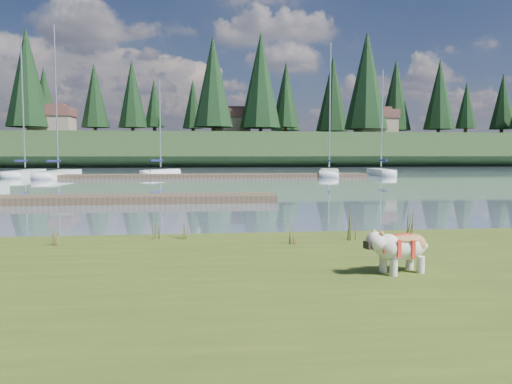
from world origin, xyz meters
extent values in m
plane|color=gray|center=(0.00, 30.00, 0.00)|extent=(200.00, 200.00, 0.00)
cube|color=#3F5119|center=(0.00, -6.00, 0.17)|extent=(60.00, 9.00, 0.35)
cube|color=#20361A|center=(0.00, 73.00, 2.50)|extent=(200.00, 20.00, 5.00)
cylinder|color=silver|center=(3.50, -5.40, 0.46)|extent=(0.11, 0.11, 0.23)
cylinder|color=silver|center=(3.43, -5.18, 0.46)|extent=(0.11, 0.11, 0.23)
cylinder|color=silver|center=(3.94, -5.27, 0.46)|extent=(0.11, 0.11, 0.23)
cylinder|color=silver|center=(3.88, -5.05, 0.46)|extent=(0.11, 0.11, 0.23)
ellipsoid|color=silver|center=(3.70, -5.22, 0.71)|extent=(0.83, 0.57, 0.36)
ellipsoid|color=#AD7741|center=(3.70, -5.22, 0.82)|extent=(0.60, 0.49, 0.13)
ellipsoid|color=silver|center=(3.26, -5.35, 0.82)|extent=(0.33, 0.34, 0.26)
cube|color=black|center=(3.15, -5.38, 0.77)|extent=(0.11, 0.15, 0.10)
cube|color=#4C3D2C|center=(-4.00, 9.00, 0.15)|extent=(16.00, 2.00, 0.30)
cube|color=#4C3D2C|center=(2.00, 30.00, 0.15)|extent=(26.00, 2.20, 0.30)
cube|color=white|center=(-14.19, 33.40, 0.22)|extent=(1.78, 7.10, 0.70)
ellipsoid|color=white|center=(-14.28, 36.93, 0.22)|extent=(1.59, 1.96, 0.70)
cylinder|color=silver|center=(-14.19, 33.40, 6.15)|extent=(0.12, 0.12, 10.70)
cube|color=navy|center=(-14.17, 32.44, 1.40)|extent=(0.27, 2.81, 0.20)
cube|color=white|center=(-11.01, 31.87, 0.22)|extent=(2.13, 7.66, 0.70)
ellipsoid|color=white|center=(-10.80, 35.65, 0.22)|extent=(1.76, 2.15, 0.70)
cylinder|color=silver|center=(-11.01, 31.87, 6.72)|extent=(0.12, 0.12, 11.84)
cube|color=navy|center=(-11.06, 30.84, 1.40)|extent=(0.36, 3.02, 0.20)
cube|color=white|center=(-2.63, 33.81, 0.22)|extent=(3.30, 4.98, 0.70)
ellipsoid|color=white|center=(-1.49, 36.04, 0.22)|extent=(1.60, 1.72, 0.70)
cylinder|color=silver|center=(-2.63, 33.81, 4.74)|extent=(0.12, 0.12, 7.89)
cube|color=navy|center=(-2.94, 33.20, 1.40)|extent=(1.09, 1.86, 0.20)
cube|color=white|center=(12.46, 32.06, 0.22)|extent=(3.40, 7.29, 0.70)
ellipsoid|color=white|center=(13.38, 35.50, 0.22)|extent=(2.00, 2.28, 0.70)
cylinder|color=silver|center=(12.46, 32.06, 6.27)|extent=(0.12, 0.12, 10.94)
cube|color=navy|center=(12.21, 31.12, 1.40)|extent=(0.93, 2.79, 0.20)
cube|color=white|center=(17.68, 33.10, 0.22)|extent=(1.86, 5.84, 0.70)
ellipsoid|color=white|center=(17.96, 35.96, 0.22)|extent=(1.40, 1.68, 0.70)
cylinder|color=silver|center=(17.68, 33.10, 5.23)|extent=(0.12, 0.12, 8.86)
cube|color=navy|center=(17.60, 32.32, 1.40)|extent=(0.42, 2.29, 0.20)
cone|color=#475B23|center=(-0.04, -2.09, 0.62)|extent=(0.03, 0.03, 0.53)
cone|color=brown|center=(0.07, -2.16, 0.56)|extent=(0.03, 0.03, 0.43)
cone|color=#475B23|center=(0.02, -2.06, 0.64)|extent=(0.03, 0.03, 0.59)
cone|color=brown|center=(0.10, -2.12, 0.54)|extent=(0.03, 0.03, 0.37)
cone|color=#475B23|center=(-0.02, -2.17, 0.59)|extent=(0.03, 0.03, 0.48)
cone|color=#475B23|center=(0.49, -2.05, 0.58)|extent=(0.03, 0.03, 0.46)
cone|color=brown|center=(0.60, -2.12, 0.53)|extent=(0.03, 0.03, 0.37)
cone|color=#475B23|center=(0.55, -2.02, 0.60)|extent=(0.03, 0.03, 0.50)
cone|color=brown|center=(0.63, -2.08, 0.51)|extent=(0.03, 0.03, 0.32)
cone|color=#475B23|center=(0.51, -2.13, 0.56)|extent=(0.03, 0.03, 0.41)
cone|color=#475B23|center=(3.73, -2.53, 0.69)|extent=(0.03, 0.03, 0.69)
cone|color=brown|center=(3.84, -2.60, 0.63)|extent=(0.03, 0.03, 0.55)
cone|color=#475B23|center=(3.79, -2.50, 0.73)|extent=(0.03, 0.03, 0.76)
cone|color=brown|center=(3.87, -2.56, 0.59)|extent=(0.03, 0.03, 0.48)
cone|color=#475B23|center=(3.75, -2.61, 0.66)|extent=(0.03, 0.03, 0.62)
cone|color=#475B23|center=(-1.72, -2.52, 0.59)|extent=(0.03, 0.03, 0.49)
cone|color=brown|center=(-1.61, -2.59, 0.54)|extent=(0.03, 0.03, 0.39)
cone|color=#475B23|center=(-1.66, -2.49, 0.62)|extent=(0.03, 0.03, 0.53)
cone|color=brown|center=(-1.58, -2.55, 0.52)|extent=(0.03, 0.03, 0.34)
cone|color=#475B23|center=(-1.70, -2.60, 0.57)|extent=(0.03, 0.03, 0.44)
cone|color=#475B23|center=(2.55, -2.81, 0.53)|extent=(0.03, 0.03, 0.36)
cone|color=brown|center=(2.66, -2.88, 0.49)|extent=(0.03, 0.03, 0.28)
cone|color=#475B23|center=(2.61, -2.78, 0.55)|extent=(0.03, 0.03, 0.39)
cone|color=brown|center=(2.69, -2.84, 0.47)|extent=(0.03, 0.03, 0.25)
cone|color=#475B23|center=(2.57, -2.89, 0.51)|extent=(0.03, 0.03, 0.32)
cone|color=#475B23|center=(5.04, -2.14, 0.64)|extent=(0.03, 0.03, 0.58)
cone|color=brown|center=(5.15, -2.21, 0.58)|extent=(0.03, 0.03, 0.47)
cone|color=#475B23|center=(5.10, -2.11, 0.67)|extent=(0.03, 0.03, 0.64)
cone|color=brown|center=(5.18, -2.17, 0.55)|extent=(0.03, 0.03, 0.41)
cone|color=#475B23|center=(5.06, -2.22, 0.61)|extent=(0.03, 0.03, 0.52)
cube|color=#33281C|center=(0.00, -1.60, 0.07)|extent=(60.00, 0.50, 0.14)
cylinder|color=#382619|center=(-25.00, 68.00, 5.90)|extent=(0.60, 0.60, 1.80)
cone|color=black|center=(-25.00, 68.00, 13.55)|extent=(6.60, 6.60, 15.00)
cylinder|color=#382619|center=(-10.00, 72.00, 5.90)|extent=(0.60, 0.60, 1.80)
cone|color=black|center=(-10.00, 72.00, 11.75)|extent=(4.84, 4.84, 11.00)
cylinder|color=#382619|center=(3.00, 66.00, 5.90)|extent=(0.60, 0.60, 1.80)
cone|color=black|center=(3.00, 66.00, 13.10)|extent=(6.16, 6.16, 14.00)
cylinder|color=#382619|center=(15.00, 70.00, 5.90)|extent=(0.60, 0.60, 1.80)
cone|color=black|center=(15.00, 70.00, 10.85)|extent=(3.96, 3.96, 9.00)
cylinder|color=#382619|center=(28.00, 68.00, 5.90)|extent=(0.60, 0.60, 1.80)
cone|color=black|center=(28.00, 68.00, 14.00)|extent=(7.04, 7.04, 16.00)
cylinder|color=#382619|center=(42.00, 71.00, 5.90)|extent=(0.60, 0.60, 1.80)
cone|color=black|center=(42.00, 71.00, 12.20)|extent=(5.28, 5.28, 12.00)
cube|color=gray|center=(-22.00, 70.00, 6.40)|extent=(6.00, 5.00, 2.80)
cube|color=brown|center=(-22.00, 70.00, 8.50)|extent=(6.30, 5.30, 1.40)
cube|color=brown|center=(-22.00, 70.00, 9.30)|extent=(4.20, 3.60, 0.70)
cube|color=gray|center=(6.00, 71.00, 6.40)|extent=(6.00, 5.00, 2.80)
cube|color=brown|center=(6.00, 71.00, 8.50)|extent=(6.30, 5.30, 1.40)
cube|color=brown|center=(6.00, 71.00, 9.30)|extent=(4.20, 3.60, 0.70)
cube|color=gray|center=(30.00, 69.00, 6.40)|extent=(6.00, 5.00, 2.80)
cube|color=brown|center=(30.00, 69.00, 8.50)|extent=(6.30, 5.30, 1.40)
cube|color=brown|center=(30.00, 69.00, 9.30)|extent=(4.20, 3.60, 0.70)
camera|label=1|loc=(0.90, -11.80, 2.00)|focal=35.00mm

